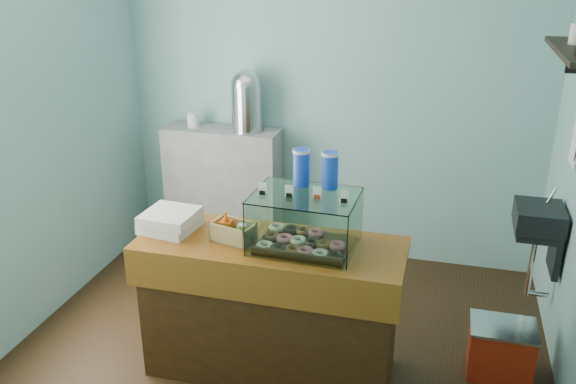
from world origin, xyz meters
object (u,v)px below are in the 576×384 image
(counter, at_px, (271,307))
(coffee_urn, at_px, (246,99))
(red_cooler, at_px, (501,350))
(display_case, at_px, (306,219))

(counter, relative_size, coffee_urn, 3.11)
(counter, distance_m, coffee_urn, 1.94)
(counter, distance_m, red_cooler, 1.47)
(counter, distance_m, display_case, 0.65)
(coffee_urn, bearing_deg, counter, -67.11)
(display_case, height_order, red_cooler, display_case)
(counter, relative_size, display_case, 2.61)
(coffee_urn, bearing_deg, display_case, -60.46)
(display_case, relative_size, red_cooler, 1.53)
(red_cooler, bearing_deg, coffee_urn, 148.90)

